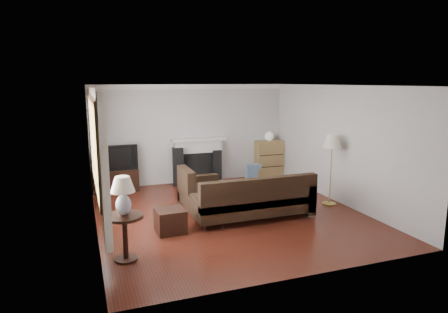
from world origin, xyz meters
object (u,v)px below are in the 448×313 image
object	(u,v)px
sectional_sofa	(252,198)
side_table	(125,238)
tv_stand	(116,180)
coffee_table	(237,190)
floor_lamp	(331,170)
bookshelf	(269,159)

from	to	relation	value
sectional_sofa	side_table	distance (m)	2.70
tv_stand	sectional_sofa	size ratio (longest dim) A/B	0.42
coffee_table	side_table	distance (m)	3.55
tv_stand	coffee_table	size ratio (longest dim) A/B	1.08
coffee_table	side_table	world-z (taller)	side_table
sectional_sofa	side_table	bearing A→B (deg)	-156.91
sectional_sofa	floor_lamp	distance (m)	1.93
tv_stand	floor_lamp	xyz separation A→B (m)	(4.17, -2.63, 0.49)
sectional_sofa	floor_lamp	size ratio (longest dim) A/B	1.66
bookshelf	floor_lamp	size ratio (longest dim) A/B	0.67
floor_lamp	bookshelf	bearing A→B (deg)	92.45
coffee_table	floor_lamp	world-z (taller)	floor_lamp
tv_stand	coffee_table	xyz separation A→B (m)	(2.48, -1.58, -0.07)
bookshelf	side_table	distance (m)	5.81
tv_stand	floor_lamp	size ratio (longest dim) A/B	0.70
side_table	sectional_sofa	bearing A→B (deg)	23.09
floor_lamp	tv_stand	bearing A→B (deg)	147.73
sectional_sofa	side_table	xyz separation A→B (m)	(-2.48, -1.06, -0.06)
tv_stand	bookshelf	size ratio (longest dim) A/B	1.04
bookshelf	coffee_table	distance (m)	2.28
coffee_table	floor_lamp	bearing A→B (deg)	-21.76
sectional_sofa	coffee_table	world-z (taller)	sectional_sofa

